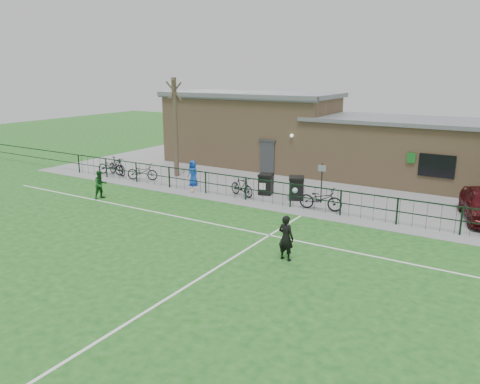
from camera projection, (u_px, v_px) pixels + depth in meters
The scene contains 20 objects.
ground at pixel (166, 258), 16.45m from camera, with size 90.00×90.00×0.00m, color #1A5519.
paving_strip at pixel (315, 182), 27.58m from camera, with size 34.00×13.00×0.02m, color gray.
pitch_line_touch at pixel (270, 205), 22.88m from camera, with size 28.00×0.10×0.01m, color white.
pitch_line_mid at pixel (228, 227), 19.75m from camera, with size 28.00×0.10×0.01m, color white.
pitch_line_perp at pixel (212, 270), 15.44m from camera, with size 0.10×16.00×0.01m, color white.
perimeter_fence at pixel (272, 193), 22.90m from camera, with size 28.00×0.10×1.20m, color black.
bare_tree at pixel (175, 128), 28.40m from camera, with size 0.30×0.30×6.00m, color #473A2B.
wheelie_bin_left at pixel (266, 185), 24.76m from camera, with size 0.67×0.76×1.02m, color black.
wheelie_bin_right at pixel (296, 189), 23.79m from camera, with size 0.72×0.81×1.09m, color black.
sign_post at pixel (322, 183), 23.00m from camera, with size 0.06×0.06×2.00m, color black.
bicycle_a at pixel (111, 167), 29.43m from camera, with size 0.68×1.95×1.02m, color black.
bicycle_b at pixel (117, 166), 29.21m from camera, with size 0.54×1.91×1.15m, color black.
bicycle_c at pixel (142, 172), 28.00m from camera, with size 0.66×1.90×1.00m, color black.
bicycle_d at pixel (242, 187), 24.38m from camera, with size 0.48×1.70×1.02m, color black.
bicycle_e at pixel (321, 199), 21.96m from camera, with size 0.71×2.05×1.08m, color black.
spectator_child at pixel (193, 173), 26.54m from camera, with size 0.71×0.46×1.45m, color #1345B6.
goalkeeper_kick at pixel (286, 236), 16.20m from camera, with size 1.52×3.34×1.81m.
outfield_player at pixel (101, 185), 23.92m from camera, with size 0.72×0.56×1.47m, color #16501B.
ball_ground at pixel (192, 191), 25.24m from camera, with size 0.20×0.20×0.20m, color silver.
clubhouse at pixel (322, 138), 29.94m from camera, with size 24.25×5.40×4.96m.
Camera 1 is at (10.26, -11.69, 6.42)m, focal length 35.00 mm.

